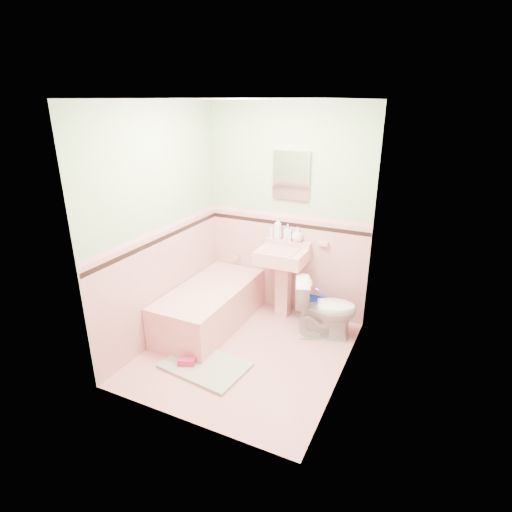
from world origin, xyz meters
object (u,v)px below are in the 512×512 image
at_px(bathtub, 210,307).
at_px(sink, 282,284).
at_px(shoe, 187,362).
at_px(bucket, 314,309).
at_px(toilet, 325,308).
at_px(soap_bottle_left, 278,228).
at_px(soap_bottle_mid, 288,232).
at_px(medicine_cabinet, 291,175).
at_px(soap_bottle_right, 297,234).

distance_m(bathtub, sink, 0.89).
relative_size(bathtub, shoe, 9.07).
bearing_deg(bathtub, bucket, 31.97).
relative_size(toilet, bucket, 2.59).
height_order(soap_bottle_left, toilet, soap_bottle_left).
height_order(soap_bottle_mid, toilet, soap_bottle_mid).
bearing_deg(medicine_cabinet, toilet, -33.76).
bearing_deg(bucket, soap_bottle_right, 169.78).
bearing_deg(toilet, soap_bottle_mid, 39.15).
xyz_separation_m(soap_bottle_left, soap_bottle_mid, (0.12, 0.00, -0.04)).
bearing_deg(toilet, shoe, 118.19).
relative_size(soap_bottle_right, shoe, 1.05).
relative_size(bucket, shoe, 1.59).
xyz_separation_m(sink, soap_bottle_right, (0.11, 0.18, 0.59)).
height_order(toilet, bucket, toilet).
distance_m(soap_bottle_left, bucket, 1.07).
bearing_deg(medicine_cabinet, soap_bottle_left, -167.60).
xyz_separation_m(medicine_cabinet, toilet, (0.60, -0.40, -1.36)).
distance_m(medicine_cabinet, bucket, 1.62).
relative_size(sink, shoe, 5.30).
height_order(sink, medicine_cabinet, medicine_cabinet).
relative_size(medicine_cabinet, soap_bottle_mid, 2.82).
xyz_separation_m(bucket, shoe, (-0.84, -1.49, -0.07)).
relative_size(sink, medicine_cabinet, 1.61).
bearing_deg(bucket, medicine_cabinet, 168.33).
bearing_deg(soap_bottle_right, medicine_cabinet, 164.88).
xyz_separation_m(sink, bucket, (0.38, 0.13, -0.31)).
xyz_separation_m(soap_bottle_left, shoe, (-0.32, -1.54, -1.01)).
bearing_deg(soap_bottle_right, sink, -121.67).
relative_size(medicine_cabinet, toilet, 0.80).
bearing_deg(bathtub, sink, 37.93).
xyz_separation_m(soap_bottle_right, bucket, (0.27, -0.05, -0.89)).
distance_m(sink, soap_bottle_right, 0.62).
distance_m(soap_bottle_right, bucket, 0.93).
xyz_separation_m(sink, shoe, (-0.46, -1.36, -0.37)).
bearing_deg(soap_bottle_mid, medicine_cabinet, 67.74).
bearing_deg(shoe, toilet, 26.98).
xyz_separation_m(medicine_cabinet, soap_bottle_mid, (-0.01, -0.03, -0.67)).
bearing_deg(soap_bottle_left, shoe, -101.89).
bearing_deg(toilet, medicine_cabinet, 36.60).
height_order(bathtub, soap_bottle_mid, soap_bottle_mid).
bearing_deg(soap_bottle_left, medicine_cabinet, 12.40).
bearing_deg(sink, toilet, -17.56).
xyz_separation_m(soap_bottle_mid, soap_bottle_right, (0.12, 0.00, -0.01)).
bearing_deg(sink, bathtub, -142.07).
relative_size(sink, toilet, 1.28).
bearing_deg(sink, soap_bottle_mid, 93.90).
distance_m(bathtub, medicine_cabinet, 1.78).
bearing_deg(toilet, soap_bottle_left, 43.65).
relative_size(soap_bottle_right, toilet, 0.25).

